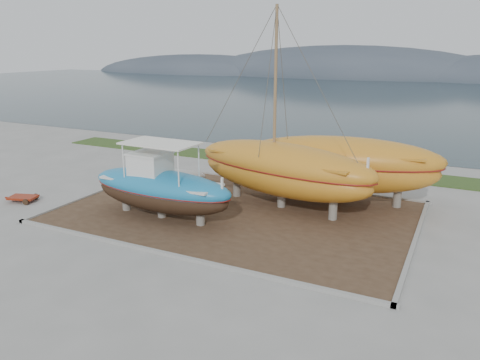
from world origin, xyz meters
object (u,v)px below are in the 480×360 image
at_px(blue_caique, 160,180).
at_px(orange_sailboat, 284,111).
at_px(orange_bare_hull, 339,171).
at_px(white_dinghy, 170,180).
at_px(red_trailer, 23,199).

distance_m(blue_caique, orange_sailboat, 7.33).
bearing_deg(blue_caique, orange_bare_hull, 42.37).
relative_size(white_dinghy, red_trailer, 1.98).
relative_size(blue_caique, orange_bare_hull, 0.74).
bearing_deg(blue_caique, white_dinghy, 120.80).
height_order(blue_caique, red_trailer, blue_caique).
bearing_deg(white_dinghy, blue_caique, -81.38).
distance_m(blue_caique, orange_bare_hull, 9.97).
xyz_separation_m(orange_sailboat, red_trailer, (-13.72, -5.57, -5.19)).
bearing_deg(orange_bare_hull, blue_caique, -148.59).
xyz_separation_m(white_dinghy, red_trailer, (-6.54, -5.28, -0.57)).
height_order(blue_caique, orange_sailboat, orange_sailboat).
bearing_deg(red_trailer, orange_bare_hull, 7.96).
bearing_deg(blue_caique, red_trailer, -169.67).
height_order(blue_caique, orange_bare_hull, blue_caique).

